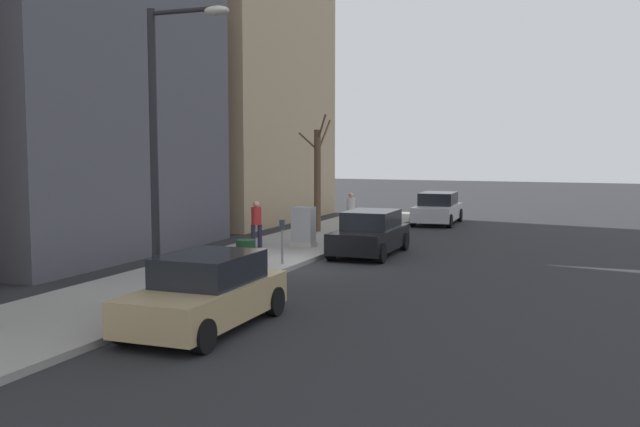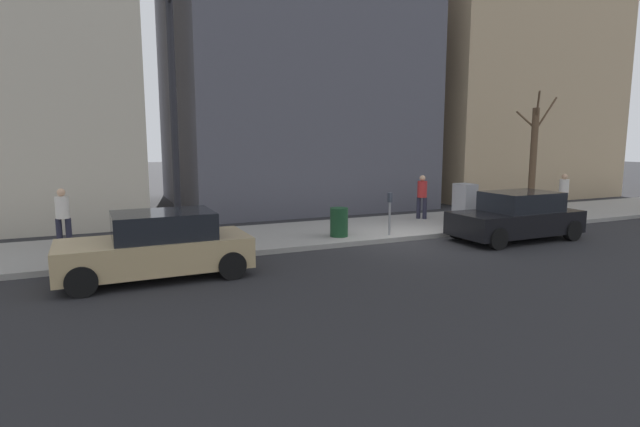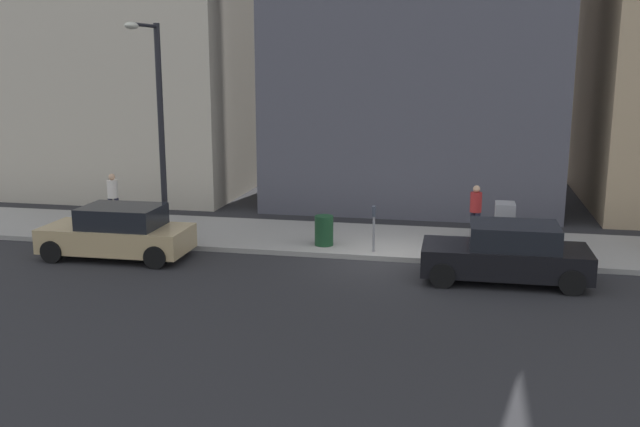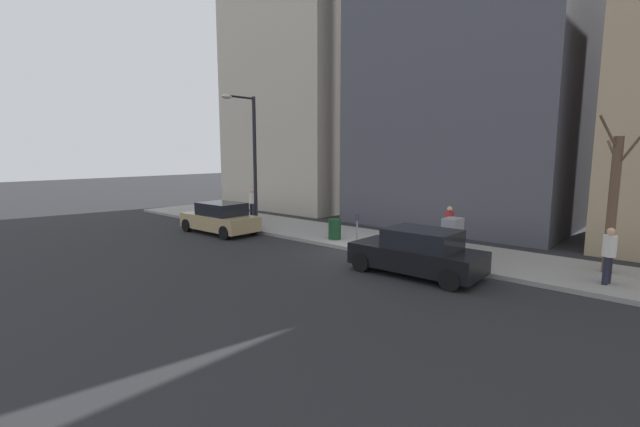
# 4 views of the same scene
# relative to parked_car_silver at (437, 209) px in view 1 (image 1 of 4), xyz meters

# --- Properties ---
(ground_plane) EXTENTS (120.00, 120.00, 0.00)m
(ground_plane) POSITION_rel_parked_car_silver_xyz_m (1.21, 13.94, -0.74)
(ground_plane) COLOR #232326
(sidewalk) EXTENTS (4.00, 36.00, 0.15)m
(sidewalk) POSITION_rel_parked_car_silver_xyz_m (3.21, 13.94, -0.66)
(sidewalk) COLOR gray
(sidewalk) RESTS_ON ground
(parked_car_silver) EXTENTS (2.06, 4.26, 1.52)m
(parked_car_silver) POSITION_rel_parked_car_silver_xyz_m (0.00, 0.00, 0.00)
(parked_car_silver) COLOR #B7B7BC
(parked_car_silver) RESTS_ON ground
(parked_car_black) EXTENTS (1.98, 4.23, 1.52)m
(parked_car_black) POSITION_rel_parked_car_silver_xyz_m (0.01, 10.81, 0.00)
(parked_car_black) COLOR black
(parked_car_black) RESTS_ON ground
(parked_car_tan) EXTENTS (1.97, 4.23, 1.52)m
(parked_car_tan) POSITION_rel_parked_car_silver_xyz_m (0.08, 21.66, 0.00)
(parked_car_tan) COLOR tan
(parked_car_tan) RESTS_ON ground
(parking_meter) EXTENTS (0.14, 0.10, 1.35)m
(parking_meter) POSITION_rel_parked_car_silver_xyz_m (1.66, 14.48, 0.24)
(parking_meter) COLOR slate
(parking_meter) RESTS_ON sidewalk
(utility_box) EXTENTS (0.83, 0.61, 1.43)m
(utility_box) POSITION_rel_parked_car_silver_xyz_m (2.51, 10.79, 0.11)
(utility_box) COLOR #A8A399
(utility_box) RESTS_ON sidewalk
(streetlamp) EXTENTS (1.97, 0.32, 6.50)m
(streetlamp) POSITION_rel_parked_car_silver_xyz_m (1.50, 20.95, 3.28)
(streetlamp) COLOR black
(streetlamp) RESTS_ON sidewalk
(bare_tree) EXTENTS (1.31, 1.34, 4.93)m
(bare_tree) POSITION_rel_parked_car_silver_xyz_m (3.81, 6.18, 1.69)
(bare_tree) COLOR brown
(bare_tree) RESTS_ON sidewalk
(trash_bin) EXTENTS (0.56, 0.56, 0.90)m
(trash_bin) POSITION_rel_parked_car_silver_xyz_m (2.11, 16.03, -0.14)
(trash_bin) COLOR #14381E
(trash_bin) RESTS_ON sidewalk
(pedestrian_near_meter) EXTENTS (0.40, 0.36, 1.66)m
(pedestrian_near_meter) POSITION_rel_parked_car_silver_xyz_m (2.38, 5.98, 0.35)
(pedestrian_near_meter) COLOR #1E1E2D
(pedestrian_near_meter) RESTS_ON sidewalk
(pedestrian_midblock) EXTENTS (0.36, 0.36, 1.66)m
(pedestrian_midblock) POSITION_rel_parked_car_silver_xyz_m (3.98, 11.60, 0.35)
(pedestrian_midblock) COLOR #1E1E2D
(pedestrian_midblock) RESTS_ON sidewalk
(office_tower_left) EXTENTS (11.08, 11.08, 14.21)m
(office_tower_left) POSITION_rel_parked_car_silver_xyz_m (12.25, 1.77, 6.37)
(office_tower_left) COLOR tan
(office_tower_left) RESTS_ON ground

